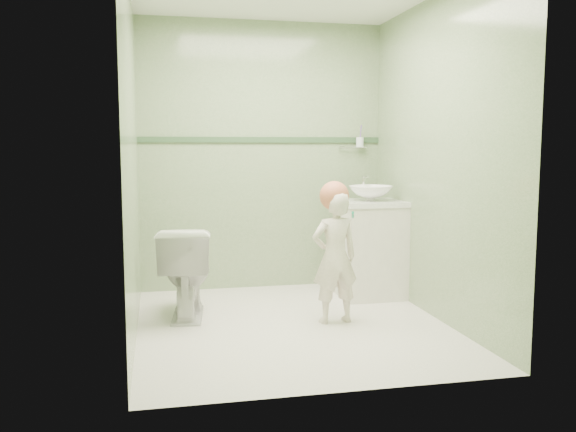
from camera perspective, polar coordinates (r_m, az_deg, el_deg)
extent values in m
plane|color=silver|center=(4.49, 0.41, -10.15)|extent=(2.50, 2.50, 0.00)
cube|color=gray|center=(5.53, -2.41, 5.60)|extent=(2.20, 0.04, 2.40)
cube|color=gray|center=(3.09, 5.48, 4.85)|extent=(2.20, 0.04, 2.40)
cube|color=gray|center=(4.20, -14.44, 5.11)|extent=(0.04, 2.50, 2.40)
cube|color=gray|center=(4.67, 13.78, 5.25)|extent=(0.04, 2.50, 2.40)
cube|color=#335233|center=(5.52, -2.40, 7.15)|extent=(2.20, 0.02, 0.05)
cube|color=white|center=(5.29, 7.68, -3.21)|extent=(0.52, 0.50, 0.80)
cube|color=white|center=(5.23, 7.75, 1.21)|extent=(0.54, 0.52, 0.04)
imported|color=white|center=(5.23, 7.77, 2.13)|extent=(0.37, 0.37, 0.13)
cylinder|color=silver|center=(5.41, 7.05, 2.88)|extent=(0.03, 0.03, 0.18)
cylinder|color=silver|center=(5.36, 7.24, 3.70)|extent=(0.02, 0.12, 0.02)
cylinder|color=silver|center=(5.68, 6.10, 6.40)|extent=(0.26, 0.02, 0.02)
cylinder|color=silver|center=(5.68, 6.75, 6.89)|extent=(0.07, 0.07, 0.09)
cylinder|color=red|center=(5.69, 6.82, 7.60)|extent=(0.01, 0.01, 0.17)
cylinder|color=#6C46A7|center=(5.67, 6.81, 7.60)|extent=(0.01, 0.01, 0.17)
imported|color=white|center=(4.69, -9.54, -5.13)|extent=(0.46, 0.72, 0.70)
imported|color=beige|center=(4.46, 4.41, -3.89)|extent=(0.38, 0.27, 0.97)
sphere|color=#C46B49|center=(4.42, 4.37, 1.90)|extent=(0.22, 0.22, 0.22)
cylinder|color=#10926A|center=(4.33, 6.10, 0.11)|extent=(0.06, 0.14, 0.06)
cube|color=white|center=(4.34, 5.11, 0.68)|extent=(0.03, 0.03, 0.02)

